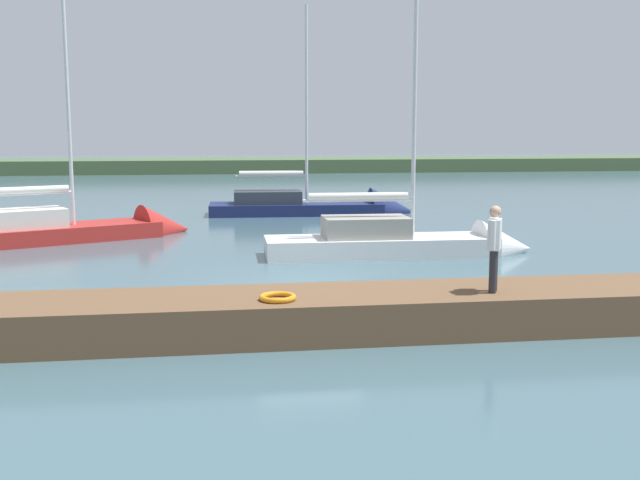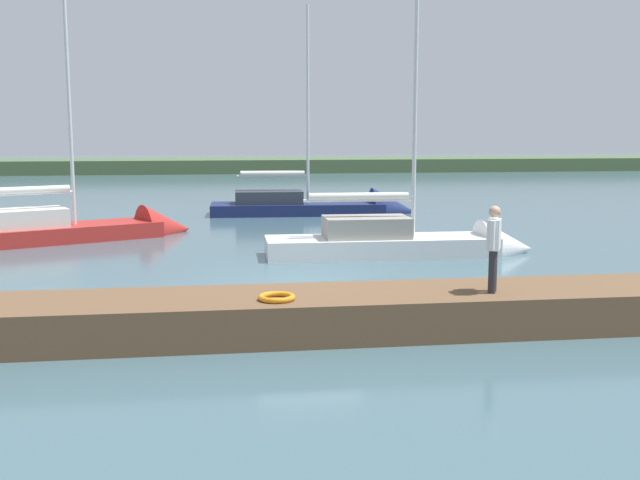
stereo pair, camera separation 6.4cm
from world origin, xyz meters
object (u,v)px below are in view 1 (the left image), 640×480
object	(u,v)px
person_on_dock	(494,243)
sailboat_near_dock	(415,246)
life_ring_buoy	(278,297)
sailboat_far_right	(92,233)
sailboat_far_left	(327,210)

from	to	relation	value
person_on_dock	sailboat_near_dock	bearing A→B (deg)	-69.31
life_ring_buoy	sailboat_far_right	xyz separation A→B (m)	(5.28, -13.66, -0.59)
life_ring_buoy	person_on_dock	world-z (taller)	person_on_dock
sailboat_near_dock	sailboat_far_right	distance (m)	11.33
sailboat_far_left	sailboat_near_dock	bearing A→B (deg)	-83.14
life_ring_buoy	sailboat_near_dock	world-z (taller)	sailboat_near_dock
sailboat_far_right	person_on_dock	bearing A→B (deg)	-80.95
sailboat_far_left	person_on_dock	distance (m)	20.20
sailboat_far_right	person_on_dock	world-z (taller)	sailboat_far_right
life_ring_buoy	sailboat_far_right	world-z (taller)	sailboat_far_right
sailboat_near_dock	person_on_dock	world-z (taller)	sailboat_near_dock
life_ring_buoy	sailboat_far_right	size ratio (longest dim) A/B	0.07
sailboat_near_dock	sailboat_far_left	bearing A→B (deg)	95.46
life_ring_buoy	person_on_dock	size ratio (longest dim) A/B	0.41
sailboat_far_right	life_ring_buoy	bearing A→B (deg)	-94.23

